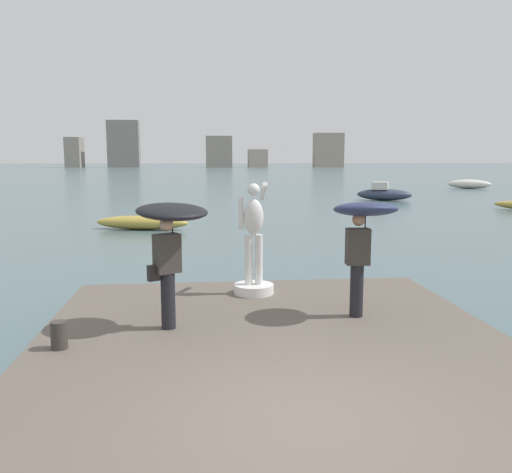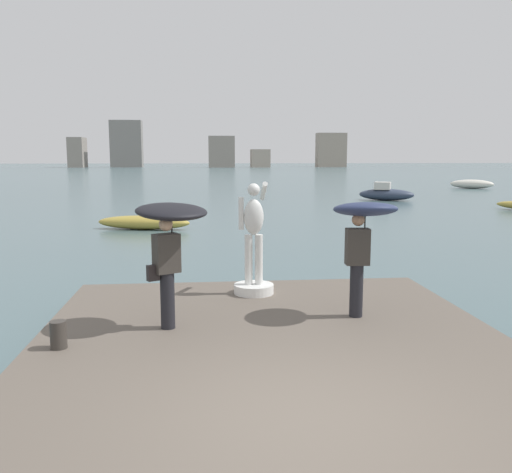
{
  "view_description": "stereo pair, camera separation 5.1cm",
  "coord_description": "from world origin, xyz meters",
  "views": [
    {
      "loc": [
        -1.04,
        -5.18,
        3.04
      ],
      "look_at": [
        0.0,
        4.91,
        1.55
      ],
      "focal_mm": 38.22,
      "sensor_mm": 36.0,
      "label": 1
    },
    {
      "loc": [
        -0.99,
        -5.18,
        3.04
      ],
      "look_at": [
        0.0,
        4.91,
        1.55
      ],
      "focal_mm": 38.22,
      "sensor_mm": 36.0,
      "label": 2
    }
  ],
  "objects": [
    {
      "name": "boat_near",
      "position": [
        11.74,
        31.7,
        0.48
      ],
      "size": [
        3.99,
        2.81,
        1.28
      ],
      "color": "#2D384C",
      "rests_on": "ground"
    },
    {
      "name": "pier",
      "position": [
        0.0,
        1.59,
        0.2
      ],
      "size": [
        6.98,
        9.17,
        0.4
      ],
      "primitive_type": "cube",
      "color": "#60564C",
      "rests_on": "ground"
    },
    {
      "name": "mooring_bollard",
      "position": [
        -3.01,
        2.32,
        0.59
      ],
      "size": [
        0.23,
        0.23,
        0.39
      ],
      "primitive_type": "cylinder",
      "color": "#38332D",
      "rests_on": "pier"
    },
    {
      "name": "onlooker_right",
      "position": [
        1.61,
        3.43,
        1.93
      ],
      "size": [
        1.11,
        1.13,
        1.97
      ],
      "color": "black",
      "rests_on": "pier"
    },
    {
      "name": "ground_plane",
      "position": [
        0.0,
        40.0,
        0.0
      ],
      "size": [
        400.0,
        400.0,
        0.0
      ],
      "primitive_type": "plane",
      "color": "#4C666B"
    },
    {
      "name": "statue_white_figure",
      "position": [
        -0.02,
        5.12,
        1.17
      ],
      "size": [
        0.78,
        0.95,
        2.17
      ],
      "color": "white",
      "rests_on": "pier"
    },
    {
      "name": "boat_mid",
      "position": [
        -3.47,
        17.92,
        0.29
      ],
      "size": [
        4.09,
        1.85,
        0.58
      ],
      "color": "#B2993D",
      "rests_on": "ground"
    },
    {
      "name": "distant_skyline",
      "position": [
        -3.07,
        151.58,
        5.02
      ],
      "size": [
        77.97,
        10.31,
        13.05
      ],
      "color": "gray",
      "rests_on": "ground"
    },
    {
      "name": "boat_far",
      "position": [
        24.6,
        44.58,
        0.43
      ],
      "size": [
        3.97,
        3.17,
        0.86
      ],
      "color": "silver",
      "rests_on": "ground"
    },
    {
      "name": "onlooker_left",
      "position": [
        -1.5,
        3.15,
        1.95
      ],
      "size": [
        1.5,
        1.51,
        1.97
      ],
      "color": "black",
      "rests_on": "pier"
    }
  ]
}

